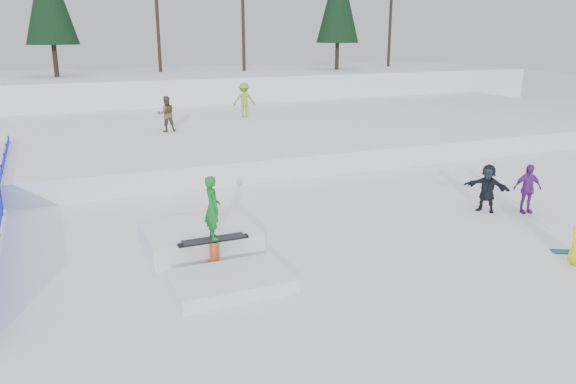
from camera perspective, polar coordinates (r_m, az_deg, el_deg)
name	(u,v)px	position (r m, az deg, el deg)	size (l,w,h in m)	color
ground	(303,262)	(13.02, 1.53, -7.11)	(120.00, 120.00, 0.00)	white
snow_berm	(120,91)	(41.34, -16.70, 9.77)	(60.00, 14.00, 2.40)	white
snow_midrise	(161,135)	(27.72, -12.74, 5.71)	(50.00, 18.00, 0.80)	white
safety_fence	(0,197)	(18.06, -27.21, -0.47)	(0.05, 16.00, 1.10)	#1729E5
walker_olive	(166,114)	(25.96, -12.25, 7.76)	(0.78, 0.60, 1.60)	brown
walker_ygreen	(244,100)	(30.05, -4.47, 9.30)	(1.16, 0.66, 1.79)	olive
spectator_purple	(527,189)	(17.71, 23.14, 0.31)	(0.85, 0.35, 1.45)	#6B2596
spectator_dark	(487,188)	(17.42, 19.58, 0.38)	(1.32, 0.42, 1.42)	black
jib_rail_feature	(207,246)	(13.26, -8.21, -5.42)	(2.60, 4.40, 2.11)	white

